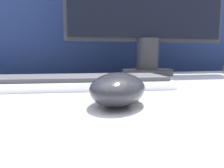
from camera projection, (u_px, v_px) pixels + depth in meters
The scene contains 4 objects.
partition_panel at pixel (76, 86), 0.98m from camera, with size 5.00×0.03×1.32m.
computer_mouse_near at pixel (118, 89), 0.29m from camera, with size 0.11×0.13×0.04m.
keyboard at pixel (78, 82), 0.45m from camera, with size 0.38×0.16×0.02m.
monitor at pixel (149, 2), 0.74m from camera, with size 0.57×0.18×0.46m.
Camera 1 is at (-0.06, -0.35, 0.79)m, focal length 35.00 mm.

